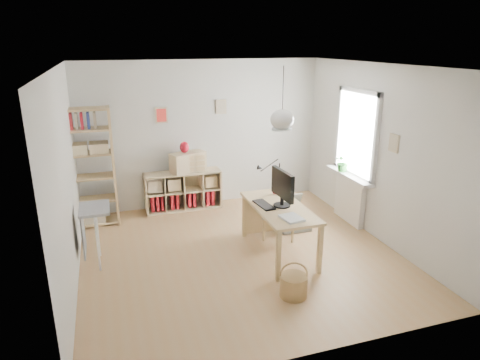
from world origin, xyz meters
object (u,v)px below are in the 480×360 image
object	(u,v)px
cube_shelf	(182,193)
chair	(276,215)
tall_bookshelf	(89,163)
storage_chest	(293,218)
monitor	(282,186)
drawer_chest	(188,162)
desk	(279,212)

from	to	relation	value
cube_shelf	chair	world-z (taller)	chair
tall_bookshelf	storage_chest	bearing A→B (deg)	-20.54
chair	monitor	size ratio (longest dim) A/B	1.24
tall_bookshelf	monitor	xyz separation A→B (m)	(2.62, -1.95, -0.04)
cube_shelf	drawer_chest	distance (m)	0.62
cube_shelf	tall_bookshelf	bearing A→B (deg)	-169.81
monitor	drawer_chest	size ratio (longest dim) A/B	0.96
tall_bookshelf	monitor	size ratio (longest dim) A/B	3.29
desk	cube_shelf	world-z (taller)	desk
desk	drawer_chest	size ratio (longest dim) A/B	2.38
tall_bookshelf	monitor	world-z (taller)	tall_bookshelf
storage_chest	monitor	world-z (taller)	monitor
desk	drawer_chest	xyz separation A→B (m)	(-0.89, 2.19, 0.24)
monitor	chair	bearing A→B (deg)	73.67
cube_shelf	tall_bookshelf	xyz separation A→B (m)	(-1.56, -0.28, 0.79)
tall_bookshelf	drawer_chest	bearing A→B (deg)	8.06
tall_bookshelf	chair	world-z (taller)	tall_bookshelf
desk	storage_chest	size ratio (longest dim) A/B	2.62
desk	tall_bookshelf	size ratio (longest dim) A/B	0.75
tall_bookshelf	storage_chest	size ratio (longest dim) A/B	3.50
cube_shelf	drawer_chest	bearing A→B (deg)	-17.41
chair	storage_chest	xyz separation A→B (m)	(0.46, 0.35, -0.25)
drawer_chest	chair	bearing A→B (deg)	-80.40
chair	monitor	xyz separation A→B (m)	(-0.09, -0.41, 0.62)
tall_bookshelf	storage_chest	distance (m)	3.51
storage_chest	monitor	bearing A→B (deg)	-125.37
desk	monitor	size ratio (longest dim) A/B	2.47
monitor	drawer_chest	distance (m)	2.39
storage_chest	monitor	size ratio (longest dim) A/B	0.94
tall_bookshelf	chair	xyz separation A→B (m)	(2.72, -1.54, -0.66)
desk	storage_chest	world-z (taller)	desk
storage_chest	monitor	distance (m)	1.28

